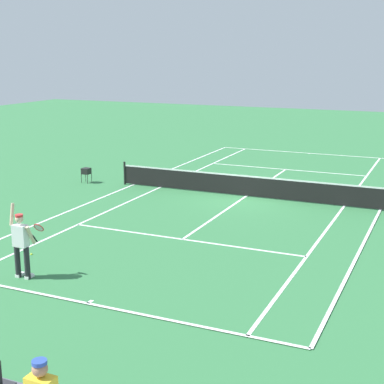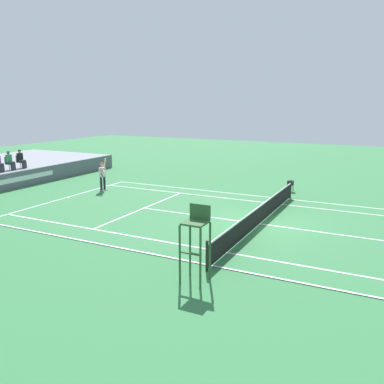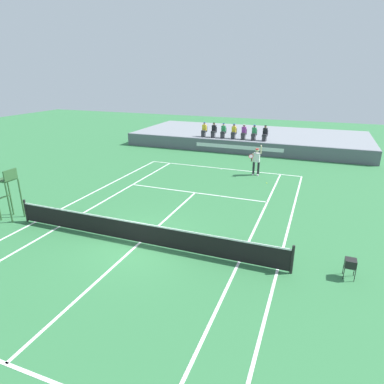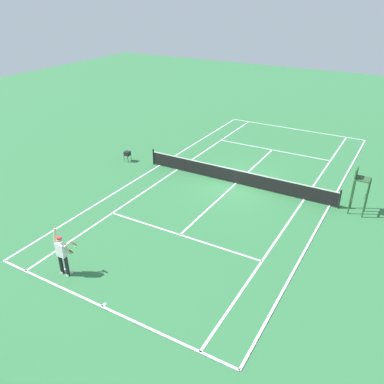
{
  "view_description": "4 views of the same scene",
  "coord_description": "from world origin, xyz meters",
  "px_view_note": "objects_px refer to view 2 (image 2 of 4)",
  "views": [
    {
      "loc": [
        -7.72,
        22.91,
        6.01
      ],
      "look_at": [
        0.77,
        3.92,
        1.0
      ],
      "focal_mm": 54.55,
      "sensor_mm": 36.0,
      "label": 1
    },
    {
      "loc": [
        -17.41,
        -5.19,
        5.5
      ],
      "look_at": [
        0.77,
        3.92,
        1.0
      ],
      "focal_mm": 37.63,
      "sensor_mm": 36.0,
      "label": 2
    },
    {
      "loc": [
        6.32,
        -10.49,
        6.56
      ],
      "look_at": [
        0.77,
        3.92,
        1.0
      ],
      "focal_mm": 31.28,
      "sensor_mm": 36.0,
      "label": 3
    },
    {
      "loc": [
        -8.37,
        19.82,
        10.42
      ],
      "look_at": [
        0.77,
        3.92,
        1.0
      ],
      "focal_mm": 37.21,
      "sensor_mm": 36.0,
      "label": 4
    }
  ],
  "objects_px": {
    "spectator_seated_6": "(21,159)",
    "tennis_ball": "(132,190)",
    "ball_hopper": "(291,183)",
    "spectator_seated_5": "(10,161)",
    "umpire_chair": "(196,234)",
    "tennis_player": "(103,176)"
  },
  "relations": [
    {
      "from": "tennis_player",
      "to": "spectator_seated_6",
      "type": "bearing_deg",
      "value": 95.06
    },
    {
      "from": "tennis_player",
      "to": "ball_hopper",
      "type": "height_order",
      "value": "tennis_player"
    },
    {
      "from": "tennis_ball",
      "to": "ball_hopper",
      "type": "height_order",
      "value": "ball_hopper"
    },
    {
      "from": "spectator_seated_5",
      "to": "ball_hopper",
      "type": "relative_size",
      "value": 1.81
    },
    {
      "from": "spectator_seated_6",
      "to": "tennis_ball",
      "type": "relative_size",
      "value": 18.6
    },
    {
      "from": "umpire_chair",
      "to": "ball_hopper",
      "type": "height_order",
      "value": "umpire_chair"
    },
    {
      "from": "spectator_seated_6",
      "to": "umpire_chair",
      "type": "bearing_deg",
      "value": -116.21
    },
    {
      "from": "tennis_player",
      "to": "tennis_ball",
      "type": "relative_size",
      "value": 30.63
    },
    {
      "from": "tennis_ball",
      "to": "umpire_chair",
      "type": "distance_m",
      "value": 14.2
    },
    {
      "from": "spectator_seated_5",
      "to": "umpire_chair",
      "type": "bearing_deg",
      "value": -113.78
    },
    {
      "from": "tennis_ball",
      "to": "umpire_chair",
      "type": "bearing_deg",
      "value": -137.02
    },
    {
      "from": "spectator_seated_6",
      "to": "umpire_chair",
      "type": "xyz_separation_m",
      "value": [
        -8.74,
        -17.75,
        -0.16
      ]
    },
    {
      "from": "spectator_seated_6",
      "to": "ball_hopper",
      "type": "bearing_deg",
      "value": -71.45
    },
    {
      "from": "spectator_seated_6",
      "to": "tennis_player",
      "type": "bearing_deg",
      "value": -84.94
    },
    {
      "from": "tennis_ball",
      "to": "spectator_seated_5",
      "type": "bearing_deg",
      "value": 107.17
    },
    {
      "from": "spectator_seated_5",
      "to": "ball_hopper",
      "type": "distance_m",
      "value": 18.62
    },
    {
      "from": "tennis_player",
      "to": "tennis_ball",
      "type": "height_order",
      "value": "tennis_player"
    },
    {
      "from": "tennis_ball",
      "to": "umpire_chair",
      "type": "xyz_separation_m",
      "value": [
        -10.33,
        -9.63,
        1.52
      ]
    },
    {
      "from": "tennis_player",
      "to": "tennis_ball",
      "type": "distance_m",
      "value": 2.09
    },
    {
      "from": "umpire_chair",
      "to": "spectator_seated_5",
      "type": "bearing_deg",
      "value": 66.22
    },
    {
      "from": "tennis_player",
      "to": "tennis_ball",
      "type": "bearing_deg",
      "value": -56.93
    },
    {
      "from": "spectator_seated_6",
      "to": "tennis_ball",
      "type": "xyz_separation_m",
      "value": [
        1.59,
        -8.12,
        -1.68
      ]
    }
  ]
}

